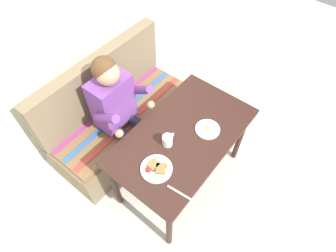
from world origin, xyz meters
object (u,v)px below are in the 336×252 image
(table, at_px, (183,141))
(plate_breakfast, at_px, (157,168))
(coffee_mug, at_px, (168,140))
(knife, at_px, (180,193))
(plate_eggs, at_px, (208,129))
(person, at_px, (119,107))
(couch, at_px, (120,119))

(table, relative_size, plate_breakfast, 5.20)
(plate_breakfast, bearing_deg, coffee_mug, 18.43)
(coffee_mug, height_order, knife, coffee_mug)
(table, height_order, coffee_mug, coffee_mug)
(plate_breakfast, xyz_separation_m, coffee_mug, (0.22, 0.07, 0.04))
(plate_eggs, bearing_deg, coffee_mug, 150.95)
(person, relative_size, coffee_mug, 10.27)
(plate_breakfast, distance_m, plate_eggs, 0.53)
(coffee_mug, bearing_deg, couch, 79.09)
(table, height_order, knife, knife)
(couch, xyz_separation_m, plate_breakfast, (-0.36, -0.80, 0.41))
(couch, bearing_deg, person, -122.34)
(coffee_mug, bearing_deg, plate_eggs, -29.05)
(plate_eggs, relative_size, knife, 0.98)
(plate_breakfast, bearing_deg, table, 4.97)
(person, relative_size, plate_breakfast, 5.25)
(person, xyz_separation_m, knife, (-0.29, -0.86, -0.01))
(plate_eggs, bearing_deg, person, 110.69)
(plate_breakfast, bearing_deg, person, 68.12)
(table, height_order, couch, couch)
(table, bearing_deg, coffee_mug, 163.10)
(person, xyz_separation_m, coffee_mug, (-0.03, -0.55, 0.04))
(person, height_order, plate_eggs, person)
(plate_breakfast, xyz_separation_m, knife, (-0.04, -0.24, -0.01))
(plate_breakfast, distance_m, knife, 0.24)
(couch, distance_m, knife, 1.18)
(couch, bearing_deg, plate_breakfast, -114.35)
(table, height_order, plate_breakfast, plate_breakfast)
(plate_eggs, bearing_deg, plate_breakfast, 169.98)
(plate_breakfast, bearing_deg, knife, -99.76)
(couch, bearing_deg, coffee_mug, -100.91)
(table, xyz_separation_m, plate_breakfast, (-0.36, -0.03, 0.10))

